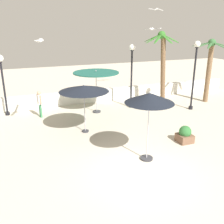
# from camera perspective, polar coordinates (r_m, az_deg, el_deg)

# --- Properties ---
(ground_plane) EXTENTS (56.00, 56.00, 0.00)m
(ground_plane) POSITION_cam_1_polar(r_m,az_deg,el_deg) (10.46, 6.90, -13.14)
(ground_plane) COLOR beige
(boundary_wall) EXTENTS (25.20, 0.30, 0.96)m
(boundary_wall) POSITION_cam_1_polar(r_m,az_deg,el_deg) (18.89, -6.93, 3.30)
(boundary_wall) COLOR silver
(boundary_wall) RESTS_ON ground_plane
(patio_umbrella_0) EXTENTS (2.01, 2.01, 3.01)m
(patio_umbrella_0) POSITION_cam_1_polar(r_m,az_deg,el_deg) (10.34, 8.33, 2.91)
(patio_umbrella_0) COLOR #333338
(patio_umbrella_0) RESTS_ON ground_plane
(patio_umbrella_1) EXTENTS (2.91, 2.91, 2.78)m
(patio_umbrella_1) POSITION_cam_1_polar(r_m,az_deg,el_deg) (16.41, -3.58, 8.32)
(patio_umbrella_1) COLOR #333338
(patio_umbrella_1) RESTS_ON ground_plane
(patio_umbrella_3) EXTENTS (2.59, 2.59, 2.63)m
(patio_umbrella_3) POSITION_cam_1_polar(r_m,az_deg,el_deg) (13.26, -6.28, 5.17)
(patio_umbrella_3) COLOR #333338
(patio_umbrella_3) RESTS_ON ground_plane
(palm_tree_0) EXTENTS (2.45, 2.45, 5.13)m
(palm_tree_0) POSITION_cam_1_polar(r_m,az_deg,el_deg) (17.99, 11.16, 11.25)
(palm_tree_0) COLOR brown
(palm_tree_0) RESTS_ON ground_plane
(palm_tree_1) EXTENTS (2.81, 2.81, 4.58)m
(palm_tree_1) POSITION_cam_1_polar(r_m,az_deg,el_deg) (20.03, 20.93, 10.28)
(palm_tree_1) COLOR brown
(palm_tree_1) RESTS_ON ground_plane
(lamp_post_0) EXTENTS (0.41, 0.41, 4.30)m
(lamp_post_0) POSITION_cam_1_polar(r_m,az_deg,el_deg) (17.43, 4.41, 9.89)
(lamp_post_0) COLOR black
(lamp_post_0) RESTS_ON ground_plane
(lamp_post_1) EXTENTS (0.43, 0.43, 3.81)m
(lamp_post_1) POSITION_cam_1_polar(r_m,az_deg,el_deg) (17.18, -23.24, 7.53)
(lamp_post_1) COLOR black
(lamp_post_1) RESTS_ON ground_plane
(lamp_post_2) EXTENTS (0.41, 0.41, 4.55)m
(lamp_post_2) POSITION_cam_1_polar(r_m,az_deg,el_deg) (17.76, 17.99, 9.72)
(lamp_post_2) COLOR black
(lamp_post_2) RESTS_ON ground_plane
(guest_0) EXTENTS (0.31, 0.55, 1.69)m
(guest_0) POSITION_cam_1_polar(r_m,az_deg,el_deg) (16.41, -15.80, 2.27)
(guest_0) COLOR #3F8C59
(guest_0) RESTS_ON ground_plane
(seagull_0) EXTENTS (0.46, 1.32, 0.14)m
(seagull_0) POSITION_cam_1_polar(r_m,az_deg,el_deg) (15.98, 8.94, 17.81)
(seagull_0) COLOR white
(seagull_1) EXTENTS (0.48, 1.25, 0.15)m
(seagull_1) POSITION_cam_1_polar(r_m,az_deg,el_deg) (12.63, -15.91, 15.00)
(seagull_1) COLOR white
(seagull_2) EXTENTS (1.32, 0.38, 0.18)m
(seagull_2) POSITION_cam_1_polar(r_m,az_deg,el_deg) (21.33, 9.72, 21.60)
(seagull_2) COLOR white
(planter) EXTENTS (0.70, 0.70, 0.85)m
(planter) POSITION_cam_1_polar(r_m,az_deg,el_deg) (13.14, 15.91, -4.90)
(planter) COLOR brown
(planter) RESTS_ON ground_plane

